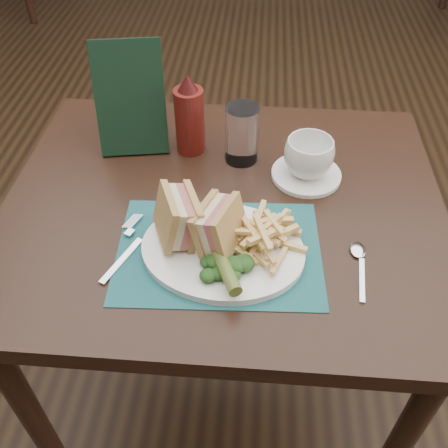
# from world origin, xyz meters

# --- Properties ---
(floor) EXTENTS (7.00, 7.00, 0.00)m
(floor) POSITION_xyz_m (0.00, 0.00, 0.00)
(floor) COLOR black
(floor) RESTS_ON ground
(table_main) EXTENTS (0.90, 0.75, 0.75)m
(table_main) POSITION_xyz_m (0.00, -0.50, 0.38)
(table_main) COLOR black
(table_main) RESTS_ON ground
(placemat) EXTENTS (0.39, 0.29, 0.00)m
(placemat) POSITION_xyz_m (0.00, -0.64, 0.75)
(placemat) COLOR #1B5458
(placemat) RESTS_ON table_main
(plate) EXTENTS (0.33, 0.27, 0.01)m
(plate) POSITION_xyz_m (0.01, -0.64, 0.76)
(plate) COLOR white
(plate) RESTS_ON placemat
(sandwich_half_a) EXTENTS (0.11, 0.12, 0.10)m
(sandwich_half_a) POSITION_xyz_m (-0.09, -0.63, 0.82)
(sandwich_half_a) COLOR tan
(sandwich_half_a) RESTS_ON plate
(sandwich_half_b) EXTENTS (0.10, 0.12, 0.10)m
(sandwich_half_b) POSITION_xyz_m (-0.02, -0.63, 0.82)
(sandwich_half_b) COLOR tan
(sandwich_half_b) RESTS_ON plate
(kale_garnish) EXTENTS (0.11, 0.08, 0.03)m
(kale_garnish) POSITION_xyz_m (0.02, -0.71, 0.78)
(kale_garnish) COLOR #183A15
(kale_garnish) RESTS_ON plate
(pickle_spear) EXTENTS (0.07, 0.12, 0.03)m
(pickle_spear) POSITION_xyz_m (0.02, -0.71, 0.79)
(pickle_spear) COLOR #4C5E24
(pickle_spear) RESTS_ON plate
(fries_pile) EXTENTS (0.18, 0.20, 0.06)m
(fries_pile) POSITION_xyz_m (0.08, -0.63, 0.80)
(fries_pile) COLOR #E7C173
(fries_pile) RESTS_ON plate
(fork) EXTENTS (0.10, 0.17, 0.01)m
(fork) POSITION_xyz_m (-0.17, -0.65, 0.76)
(fork) COLOR silver
(fork) RESTS_ON placemat
(spoon) EXTENTS (0.05, 0.15, 0.01)m
(spoon) POSITION_xyz_m (0.26, -0.66, 0.76)
(spoon) COLOR silver
(spoon) RESTS_ON table_main
(saucer) EXTENTS (0.19, 0.19, 0.01)m
(saucer) POSITION_xyz_m (0.17, -0.41, 0.76)
(saucer) COLOR white
(saucer) RESTS_ON table_main
(coffee_cup) EXTENTS (0.14, 0.14, 0.08)m
(coffee_cup) POSITION_xyz_m (0.17, -0.41, 0.80)
(coffee_cup) COLOR white
(coffee_cup) RESTS_ON saucer
(drinking_glass) EXTENTS (0.10, 0.10, 0.13)m
(drinking_glass) POSITION_xyz_m (0.03, -0.35, 0.81)
(drinking_glass) COLOR white
(drinking_glass) RESTS_ON table_main
(ketchup_bottle) EXTENTS (0.07, 0.07, 0.19)m
(ketchup_bottle) POSITION_xyz_m (-0.09, -0.32, 0.84)
(ketchup_bottle) COLOR #52130E
(ketchup_bottle) RESTS_ON table_main
(check_presenter) EXTENTS (0.16, 0.12, 0.24)m
(check_presenter) POSITION_xyz_m (-0.22, -0.32, 0.87)
(check_presenter) COLOR black
(check_presenter) RESTS_ON table_main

